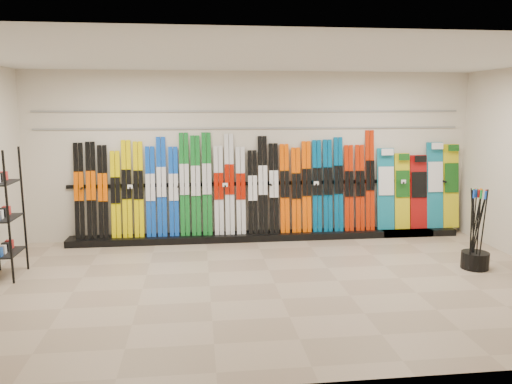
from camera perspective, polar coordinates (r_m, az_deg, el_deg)
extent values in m
plane|color=gray|center=(6.94, 2.16, -10.39)|extent=(8.00, 8.00, 0.00)
plane|color=beige|center=(9.03, -0.24, 4.14)|extent=(8.00, 0.00, 8.00)
plane|color=silver|center=(6.54, 2.34, 15.11)|extent=(8.00, 8.00, 0.00)
cube|color=black|center=(9.10, 1.33, -5.03)|extent=(8.00, 0.40, 0.12)
cube|color=black|center=(9.12, -19.57, 0.11)|extent=(0.17, 0.25, 1.65)
cube|color=black|center=(9.08, -18.32, 0.19)|extent=(0.17, 0.25, 1.67)
cube|color=black|center=(9.04, -17.09, 0.02)|extent=(0.17, 0.24, 1.61)
cube|color=#E3CC00|center=(9.01, -15.75, -0.28)|extent=(0.17, 0.23, 1.51)
cube|color=#E3CC00|center=(8.98, -14.55, 0.33)|extent=(0.17, 0.25, 1.69)
cube|color=#E3CC00|center=(8.95, -13.27, 0.28)|extent=(0.17, 0.25, 1.66)
cube|color=#0D44B9|center=(8.93, -11.96, 0.03)|extent=(0.17, 0.24, 1.58)
cube|color=#0D44B9|center=(8.92, -10.74, 0.58)|extent=(0.17, 0.26, 1.74)
cube|color=#0D44B9|center=(8.91, -9.39, 0.05)|extent=(0.17, 0.24, 1.57)
cube|color=#126B22|center=(8.90, -8.18, 0.86)|extent=(0.17, 0.27, 1.81)
cube|color=#126B22|center=(8.89, -6.90, 0.73)|extent=(0.17, 0.26, 1.76)
cube|color=#126B22|center=(8.89, -5.63, 0.92)|extent=(0.17, 0.27, 1.81)
cube|color=silver|center=(8.90, -4.28, 0.17)|extent=(0.17, 0.24, 1.57)
cube|color=silver|center=(8.91, -3.05, 0.88)|extent=(0.17, 0.27, 1.78)
cube|color=silver|center=(8.93, -1.76, 0.16)|extent=(0.17, 0.23, 1.55)
cube|color=black|center=(8.95, -0.39, -0.02)|extent=(0.17, 0.23, 1.49)
cube|color=black|center=(8.97, 0.79, 0.82)|extent=(0.17, 0.26, 1.74)
cube|color=black|center=(9.00, 2.05, 0.42)|extent=(0.17, 0.24, 1.61)
cube|color=#F25200|center=(9.03, 3.29, 0.40)|extent=(0.17, 0.24, 1.60)
cube|color=#F25200|center=(9.07, 4.61, 0.21)|extent=(0.17, 0.23, 1.53)
cube|color=#F25200|center=(9.11, 5.80, 0.60)|extent=(0.17, 0.25, 1.64)
cube|color=#014E80|center=(9.15, 7.00, 0.68)|extent=(0.17, 0.25, 1.66)
cube|color=#014E80|center=(9.20, 8.20, 0.72)|extent=(0.17, 0.25, 1.67)
cube|color=#014E80|center=(9.26, 9.41, 0.87)|extent=(0.17, 0.26, 1.71)
cube|color=#B22105|center=(9.32, 10.58, 0.44)|extent=(0.17, 0.24, 1.57)
cube|color=#B22105|center=(9.38, 11.80, 0.48)|extent=(0.17, 0.24, 1.57)
cube|color=#B22105|center=(9.44, 12.89, 1.30)|extent=(0.17, 0.27, 1.83)
cube|color=#14728C|center=(9.57, 14.60, 0.34)|extent=(0.32, 0.23, 1.50)
cube|color=gold|center=(9.69, 16.36, 0.09)|extent=(0.29, 0.22, 1.41)
cube|color=#990C0C|center=(9.82, 18.08, 0.01)|extent=(0.32, 0.21, 1.37)
cube|color=#14728C|center=(9.96, 19.75, 0.73)|extent=(0.32, 0.25, 1.60)
cube|color=gold|center=(10.10, 21.38, 0.64)|extent=(0.30, 0.24, 1.56)
cube|color=black|center=(7.80, -27.11, -2.24)|extent=(0.40, 0.60, 1.82)
cylinder|color=black|center=(8.18, 23.73, -7.16)|extent=(0.40, 0.40, 0.25)
cylinder|color=black|center=(8.10, 23.54, -3.74)|extent=(0.10, 0.13, 1.17)
cylinder|color=black|center=(8.15, 23.97, -3.70)|extent=(0.15, 0.15, 1.17)
cylinder|color=black|center=(7.93, 24.47, -4.10)|extent=(0.13, 0.10, 1.17)
cylinder|color=black|center=(8.10, 23.70, -3.76)|extent=(0.13, 0.06, 1.18)
cylinder|color=black|center=(8.05, 24.51, -3.90)|extent=(0.15, 0.13, 1.17)
cylinder|color=black|center=(8.06, 23.62, -3.82)|extent=(0.04, 0.04, 1.18)
cylinder|color=black|center=(7.95, 23.39, -3.99)|extent=(0.08, 0.16, 1.17)
cylinder|color=black|center=(7.97, 24.06, -4.00)|extent=(0.02, 0.02, 1.18)
cylinder|color=black|center=(8.03, 23.85, -3.89)|extent=(0.05, 0.12, 1.18)
cylinder|color=black|center=(8.03, 24.08, -3.89)|extent=(0.14, 0.10, 1.17)
cylinder|color=black|center=(8.03, 23.60, -3.86)|extent=(0.14, 0.08, 1.17)
cylinder|color=black|center=(8.06, 23.35, -3.80)|extent=(0.14, 0.15, 1.17)
cube|color=gray|center=(8.98, -0.23, 7.31)|extent=(7.60, 0.02, 0.03)
cube|color=gray|center=(8.97, -0.23, 9.22)|extent=(7.60, 0.02, 0.03)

